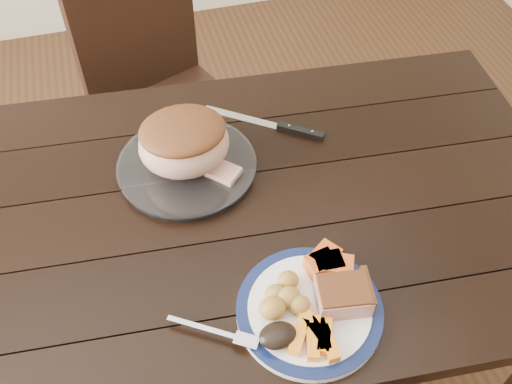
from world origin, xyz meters
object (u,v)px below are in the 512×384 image
object	(u,v)px
dining_table	(221,232)
fork	(219,333)
chair_far	(160,88)
pork_slice	(343,296)
dinner_plate	(309,310)
carving_knife	(285,127)
serving_platter	(187,167)
roast_joint	(184,144)

from	to	relation	value
dining_table	fork	distance (m)	0.33
chair_far	pork_slice	bearing A→B (deg)	79.46
dinner_plate	carving_knife	world-z (taller)	dinner_plate
chair_far	fork	size ratio (longest dim) A/B	5.86
chair_far	pork_slice	xyz separation A→B (m)	(0.21, -1.04, 0.27)
dining_table	chair_far	distance (m)	0.74
dining_table	pork_slice	world-z (taller)	pork_slice
dining_table	serving_platter	bearing A→B (deg)	108.67
dining_table	chair_far	xyz separation A→B (m)	(-0.04, 0.73, -0.13)
dining_table	fork	bearing A→B (deg)	-102.91
fork	dinner_plate	bearing A→B (deg)	34.57
serving_platter	pork_slice	bearing A→B (deg)	-63.90
chair_far	fork	distance (m)	1.07
dinner_plate	dining_table	bearing A→B (deg)	109.66
dinner_plate	serving_platter	distance (m)	0.46
serving_platter	dinner_plate	bearing A→B (deg)	-70.64
dining_table	fork	world-z (taller)	fork
dining_table	serving_platter	world-z (taller)	serving_platter
chair_far	serving_platter	size ratio (longest dim) A/B	2.94
pork_slice	roast_joint	bearing A→B (deg)	116.10
serving_platter	roast_joint	distance (m)	0.08
chair_far	carving_knife	size ratio (longest dim) A/B	3.44
serving_platter	chair_far	bearing A→B (deg)	89.49
carving_knife	dinner_plate	bearing A→B (deg)	-66.11
dinner_plate	pork_slice	bearing A→B (deg)	-4.76
dining_table	roast_joint	xyz separation A→B (m)	(-0.04, 0.13, 0.18)
dinner_plate	fork	world-z (taller)	fork
chair_far	pork_slice	world-z (taller)	chair_far
serving_platter	roast_joint	world-z (taller)	roast_joint
pork_slice	chair_far	bearing A→B (deg)	101.40
fork	carving_knife	world-z (taller)	fork
carving_knife	serving_platter	bearing A→B (deg)	-128.70
roast_joint	chair_far	bearing A→B (deg)	89.49
dining_table	pork_slice	bearing A→B (deg)	-60.95
chair_far	roast_joint	bearing A→B (deg)	67.55
pork_slice	fork	world-z (taller)	pork_slice
serving_platter	fork	bearing A→B (deg)	-93.31
dining_table	chair_far	world-z (taller)	chair_far
pork_slice	roast_joint	size ratio (longest dim) A/B	0.48
carving_knife	chair_far	bearing A→B (deg)	152.41
dinner_plate	carving_knife	size ratio (longest dim) A/B	1.04
chair_far	dinner_plate	bearing A→B (deg)	76.15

